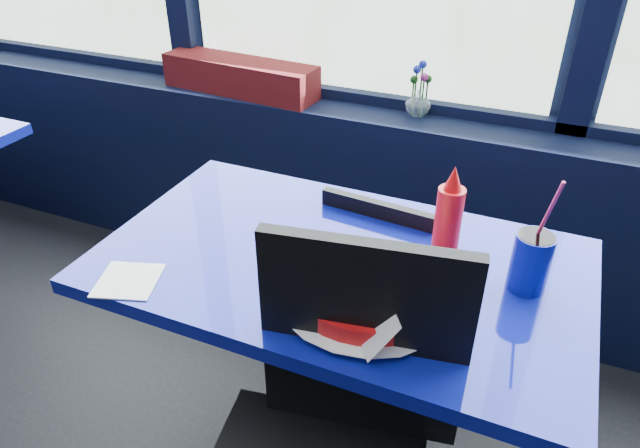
{
  "coord_description": "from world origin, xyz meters",
  "views": [
    {
      "loc": [
        0.71,
        0.92,
        1.58
      ],
      "look_at": [
        0.26,
        1.98,
        0.85
      ],
      "focal_mm": 32.0,
      "sensor_mm": 36.0,
      "label": 1
    }
  ],
  "objects_px": {
    "food_basket": "(361,301)",
    "soda_cup": "(531,261)",
    "chair_near_front": "(330,441)",
    "chair_near_back": "(381,278)",
    "planter_box": "(240,76)",
    "flower_vase": "(419,100)",
    "near_table": "(338,314)",
    "ketchup_bottle": "(448,218)"
  },
  "relations": [
    {
      "from": "ketchup_bottle",
      "to": "soda_cup",
      "type": "distance_m",
      "value": 0.21
    },
    {
      "from": "chair_near_back",
      "to": "planter_box",
      "type": "distance_m",
      "value": 1.03
    },
    {
      "from": "planter_box",
      "to": "flower_vase",
      "type": "distance_m",
      "value": 0.72
    },
    {
      "from": "flower_vase",
      "to": "soda_cup",
      "type": "distance_m",
      "value": 0.95
    },
    {
      "from": "food_basket",
      "to": "flower_vase",
      "type": "bearing_deg",
      "value": 95.72
    },
    {
      "from": "chair_near_back",
      "to": "ketchup_bottle",
      "type": "bearing_deg",
      "value": 141.1
    },
    {
      "from": "chair_near_back",
      "to": "food_basket",
      "type": "distance_m",
      "value": 0.62
    },
    {
      "from": "near_table",
      "to": "soda_cup",
      "type": "height_order",
      "value": "soda_cup"
    },
    {
      "from": "flower_vase",
      "to": "chair_near_back",
      "type": "bearing_deg",
      "value": -83.64
    },
    {
      "from": "chair_near_back",
      "to": "flower_vase",
      "type": "bearing_deg",
      "value": -78.59
    },
    {
      "from": "near_table",
      "to": "chair_near_back",
      "type": "bearing_deg",
      "value": 87.17
    },
    {
      "from": "chair_near_front",
      "to": "chair_near_back",
      "type": "height_order",
      "value": "chair_near_front"
    },
    {
      "from": "food_basket",
      "to": "soda_cup",
      "type": "height_order",
      "value": "soda_cup"
    },
    {
      "from": "chair_near_front",
      "to": "soda_cup",
      "type": "distance_m",
      "value": 0.6
    },
    {
      "from": "chair_near_back",
      "to": "ketchup_bottle",
      "type": "relative_size",
      "value": 3.22
    },
    {
      "from": "flower_vase",
      "to": "food_basket",
      "type": "height_order",
      "value": "flower_vase"
    },
    {
      "from": "flower_vase",
      "to": "food_basket",
      "type": "bearing_deg",
      "value": -81.16
    },
    {
      "from": "soda_cup",
      "to": "near_table",
      "type": "bearing_deg",
      "value": -170.97
    },
    {
      "from": "chair_near_back",
      "to": "soda_cup",
      "type": "xyz_separation_m",
      "value": [
        0.42,
        -0.26,
        0.37
      ]
    },
    {
      "from": "near_table",
      "to": "ketchup_bottle",
      "type": "height_order",
      "value": "ketchup_bottle"
    },
    {
      "from": "near_table",
      "to": "flower_vase",
      "type": "distance_m",
      "value": 0.93
    },
    {
      "from": "near_table",
      "to": "soda_cup",
      "type": "distance_m",
      "value": 0.51
    },
    {
      "from": "chair_near_front",
      "to": "flower_vase",
      "type": "distance_m",
      "value": 1.31
    },
    {
      "from": "chair_near_front",
      "to": "chair_near_back",
      "type": "xyz_separation_m",
      "value": [
        -0.11,
        0.71,
        -0.12
      ]
    },
    {
      "from": "chair_near_front",
      "to": "planter_box",
      "type": "relative_size",
      "value": 1.53
    },
    {
      "from": "chair_near_front",
      "to": "food_basket",
      "type": "xyz_separation_m",
      "value": [
        -0.01,
        0.2,
        0.22
      ]
    },
    {
      "from": "flower_vase",
      "to": "soda_cup",
      "type": "height_order",
      "value": "soda_cup"
    },
    {
      "from": "near_table",
      "to": "planter_box",
      "type": "distance_m",
      "value": 1.18
    },
    {
      "from": "near_table",
      "to": "food_basket",
      "type": "bearing_deg",
      "value": -55.93
    },
    {
      "from": "food_basket",
      "to": "soda_cup",
      "type": "distance_m",
      "value": 0.4
    },
    {
      "from": "near_table",
      "to": "chair_near_front",
      "type": "height_order",
      "value": "chair_near_front"
    },
    {
      "from": "near_table",
      "to": "chair_near_front",
      "type": "relative_size",
      "value": 1.2
    },
    {
      "from": "food_basket",
      "to": "near_table",
      "type": "bearing_deg",
      "value": 120.95
    },
    {
      "from": "chair_near_back",
      "to": "planter_box",
      "type": "height_order",
      "value": "planter_box"
    },
    {
      "from": "food_basket",
      "to": "soda_cup",
      "type": "bearing_deg",
      "value": 34.76
    },
    {
      "from": "chair_near_front",
      "to": "food_basket",
      "type": "distance_m",
      "value": 0.3
    },
    {
      "from": "near_table",
      "to": "flower_vase",
      "type": "xyz_separation_m",
      "value": [
        -0.05,
        0.88,
        0.29
      ]
    },
    {
      "from": "food_basket",
      "to": "ketchup_bottle",
      "type": "bearing_deg",
      "value": 66.17
    },
    {
      "from": "flower_vase",
      "to": "ketchup_bottle",
      "type": "bearing_deg",
      "value": -69.95
    },
    {
      "from": "flower_vase",
      "to": "food_basket",
      "type": "distance_m",
      "value": 1.08
    },
    {
      "from": "chair_near_front",
      "to": "food_basket",
      "type": "relative_size",
      "value": 3.05
    },
    {
      "from": "near_table",
      "to": "chair_near_front",
      "type": "distance_m",
      "value": 0.4
    }
  ]
}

